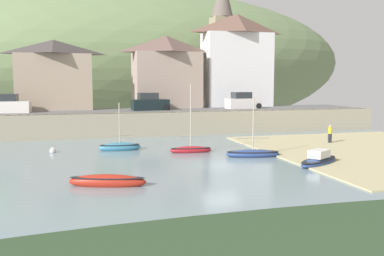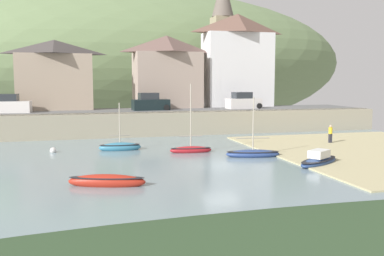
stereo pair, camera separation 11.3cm
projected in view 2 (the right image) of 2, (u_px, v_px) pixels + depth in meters
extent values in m
cube|color=gray|center=(222.00, 165.00, 29.69)|extent=(48.00, 40.00, 0.06)
cube|color=tan|center=(378.00, 151.00, 35.21)|extent=(18.00, 22.00, 0.10)
ellipsoid|color=#2F462A|center=(381.00, 248.00, 14.30)|extent=(44.00, 10.00, 0.55)
cube|color=#9E957D|center=(170.00, 124.00, 45.87)|extent=(48.00, 2.40, 2.40)
cube|color=#606060|center=(163.00, 110.00, 49.29)|extent=(48.00, 9.00, 0.10)
ellipsoid|color=#677F52|center=(139.00, 62.00, 82.28)|extent=(80.00, 44.00, 25.96)
cube|color=tan|center=(55.00, 82.00, 50.24)|extent=(8.25, 5.37, 6.30)
pyramid|color=#433D3B|center=(54.00, 47.00, 49.80)|extent=(8.55, 5.67, 1.64)
cube|color=tan|center=(167.00, 80.00, 53.61)|extent=(7.94, 5.25, 6.70)
pyramid|color=brown|center=(167.00, 44.00, 53.13)|extent=(8.24, 5.55, 2.06)
cube|color=silver|center=(237.00, 70.00, 55.85)|extent=(8.56, 4.07, 9.28)
pyramid|color=brown|center=(238.00, 24.00, 55.21)|extent=(8.86, 4.37, 2.43)
cube|color=gray|center=(222.00, 61.00, 59.39)|extent=(2.80, 2.80, 11.82)
ellipsoid|color=navy|center=(319.00, 162.00, 29.89)|extent=(4.46, 3.52, 0.61)
ellipsoid|color=black|center=(319.00, 160.00, 29.87)|extent=(4.37, 3.45, 0.12)
cube|color=silver|center=(319.00, 154.00, 29.82)|extent=(1.82, 1.64, 0.54)
ellipsoid|color=#A92618|center=(107.00, 182.00, 23.87)|extent=(4.38, 2.23, 0.83)
ellipsoid|color=black|center=(107.00, 178.00, 23.85)|extent=(4.29, 2.18, 0.12)
ellipsoid|color=navy|center=(253.00, 154.00, 32.99)|extent=(4.30, 2.14, 0.68)
ellipsoid|color=black|center=(253.00, 152.00, 32.97)|extent=(4.21, 2.10, 0.12)
cylinder|color=#B2A893|center=(253.00, 124.00, 32.74)|extent=(0.09, 0.09, 3.97)
cylinder|color=gray|center=(253.00, 138.00, 32.86)|extent=(2.51, 0.55, 0.07)
ellipsoid|color=teal|center=(120.00, 147.00, 36.00)|extent=(3.47, 1.30, 0.82)
ellipsoid|color=black|center=(120.00, 145.00, 35.98)|extent=(3.41, 1.28, 0.12)
cylinder|color=#B2A893|center=(120.00, 123.00, 35.78)|extent=(0.09, 0.09, 3.28)
cylinder|color=gray|center=(120.00, 135.00, 35.89)|extent=(1.75, 0.14, 0.07)
ellipsoid|color=#A71C23|center=(191.00, 150.00, 34.89)|extent=(3.45, 1.23, 0.64)
ellipsoid|color=black|center=(191.00, 148.00, 34.87)|extent=(3.38, 1.21, 0.12)
cylinder|color=#B2A893|center=(191.00, 115.00, 34.58)|extent=(0.09, 0.09, 4.98)
cylinder|color=gray|center=(191.00, 136.00, 34.76)|extent=(1.89, 0.23, 0.07)
cube|color=silver|center=(10.00, 107.00, 45.07)|extent=(4.22, 2.02, 1.20)
cube|color=#282D33|center=(7.00, 98.00, 44.90)|extent=(2.21, 1.66, 0.80)
cylinder|color=black|center=(28.00, 109.00, 46.29)|extent=(0.64, 0.22, 0.64)
cylinder|color=black|center=(26.00, 110.00, 44.76)|extent=(0.64, 0.22, 0.64)
cube|color=black|center=(151.00, 105.00, 48.87)|extent=(4.23, 2.04, 1.20)
cube|color=#282D33|center=(148.00, 96.00, 48.70)|extent=(2.22, 1.67, 0.80)
cylinder|color=black|center=(164.00, 107.00, 50.09)|extent=(0.64, 0.22, 0.64)
cylinder|color=black|center=(167.00, 107.00, 48.56)|extent=(0.64, 0.22, 0.64)
cylinder|color=black|center=(135.00, 107.00, 49.24)|extent=(0.64, 0.22, 0.64)
cylinder|color=black|center=(137.00, 108.00, 47.71)|extent=(0.64, 0.22, 0.64)
cube|color=silver|center=(244.00, 103.00, 51.76)|extent=(4.23, 2.03, 1.20)
cube|color=#282D33|center=(242.00, 95.00, 51.59)|extent=(2.22, 1.67, 0.80)
cylinder|color=black|center=(254.00, 105.00, 52.98)|extent=(0.64, 0.22, 0.64)
cylinder|color=black|center=(259.00, 106.00, 51.45)|extent=(0.64, 0.22, 0.64)
cylinder|color=black|center=(228.00, 106.00, 52.13)|extent=(0.64, 0.22, 0.64)
cylinder|color=black|center=(233.00, 106.00, 50.60)|extent=(0.64, 0.22, 0.64)
cube|color=#282833|center=(330.00, 138.00, 39.55)|extent=(0.28, 0.20, 0.82)
cylinder|color=gold|center=(330.00, 131.00, 39.47)|extent=(0.34, 0.34, 0.58)
sphere|color=#D1A889|center=(331.00, 126.00, 39.43)|extent=(0.22, 0.22, 0.22)
sphere|color=silver|center=(53.00, 151.00, 34.83)|extent=(0.51, 0.51, 0.51)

